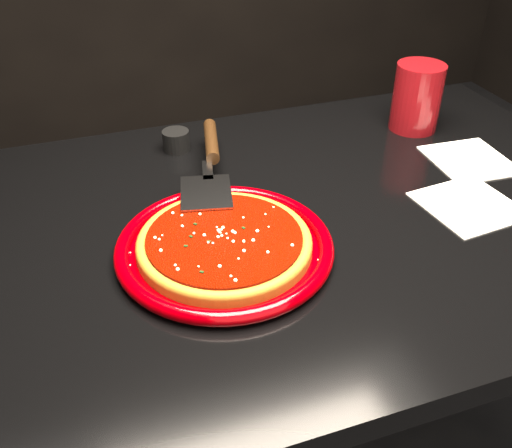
{
  "coord_description": "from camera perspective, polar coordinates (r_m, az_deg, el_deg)",
  "views": [
    {
      "loc": [
        -0.33,
        -0.72,
        1.28
      ],
      "look_at": [
        -0.09,
        -0.04,
        0.77
      ],
      "focal_mm": 40.0,
      "sensor_mm": 36.0,
      "label": 1
    }
  ],
  "objects": [
    {
      "name": "cup",
      "position": [
        1.25,
        15.79,
        12.1
      ],
      "size": [
        0.12,
        0.12,
        0.14
      ],
      "primitive_type": "cylinder",
      "rotation": [
        0.0,
        0.0,
        -0.27
      ],
      "color": "maroon",
      "rests_on": "table"
    },
    {
      "name": "basil_flecks",
      "position": [
        0.84,
        -3.2,
        -1.17
      ],
      "size": [
        0.21,
        0.21,
        0.0
      ],
      "primitive_type": null,
      "color": "black",
      "rests_on": "plate"
    },
    {
      "name": "napkin_a",
      "position": [
        1.03,
        20.52,
        1.78
      ],
      "size": [
        0.16,
        0.16,
        0.0
      ],
      "primitive_type": "cube",
      "rotation": [
        0.0,
        0.0,
        0.09
      ],
      "color": "white",
      "rests_on": "table"
    },
    {
      "name": "pizza_sauce",
      "position": [
        0.84,
        -3.19,
        -1.48
      ],
      "size": [
        0.28,
        0.28,
        0.01
      ],
      "primitive_type": "cylinder",
      "rotation": [
        0.0,
        0.0,
        -0.24
      ],
      "color": "#740B00",
      "rests_on": "plate"
    },
    {
      "name": "pizza_crust_rim",
      "position": [
        0.85,
        -3.18,
        -1.73
      ],
      "size": [
        0.32,
        0.32,
        0.02
      ],
      "primitive_type": "torus",
      "rotation": [
        0.0,
        0.0,
        -0.24
      ],
      "color": "brown",
      "rests_on": "plate"
    },
    {
      "name": "pizza_server",
      "position": [
        1.01,
        -4.61,
        6.23
      ],
      "size": [
        0.18,
        0.37,
        0.03
      ],
      "primitive_type": null,
      "rotation": [
        0.0,
        0.0,
        -0.22
      ],
      "color": "silver",
      "rests_on": "plate"
    },
    {
      "name": "table",
      "position": [
        1.2,
        3.7,
        -13.8
      ],
      "size": [
        1.2,
        0.8,
        0.75
      ],
      "primitive_type": "cube",
      "color": "black",
      "rests_on": "floor"
    },
    {
      "name": "pizza_crust",
      "position": [
        0.85,
        -3.16,
        -2.09
      ],
      "size": [
        0.32,
        0.32,
        0.01
      ],
      "primitive_type": "cylinder",
      "rotation": [
        0.0,
        0.0,
        -0.24
      ],
      "color": "brown",
      "rests_on": "plate"
    },
    {
      "name": "plate",
      "position": [
        0.85,
        -3.16,
        -2.29
      ],
      "size": [
        0.39,
        0.39,
        0.02
      ],
      "primitive_type": "cylinder",
      "rotation": [
        0.0,
        0.0,
        -0.24
      ],
      "color": "#720003",
      "rests_on": "table"
    },
    {
      "name": "ramekin",
      "position": [
        1.14,
        -8.0,
        8.27
      ],
      "size": [
        0.06,
        0.06,
        0.04
      ],
      "primitive_type": "cylinder",
      "rotation": [
        0.0,
        0.0,
        -0.12
      ],
      "color": "black",
      "rests_on": "table"
    },
    {
      "name": "parmesan_dusting",
      "position": [
        0.84,
        -3.2,
        -1.12
      ],
      "size": [
        0.22,
        0.22,
        0.01
      ],
      "primitive_type": null,
      "color": "#FFF2C3",
      "rests_on": "plate"
    },
    {
      "name": "napkin_b",
      "position": [
        1.17,
        20.58,
        6.0
      ],
      "size": [
        0.15,
        0.16,
        0.0
      ],
      "primitive_type": "cube",
      "rotation": [
        0.0,
        0.0,
        -0.05
      ],
      "color": "white",
      "rests_on": "table"
    }
  ]
}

